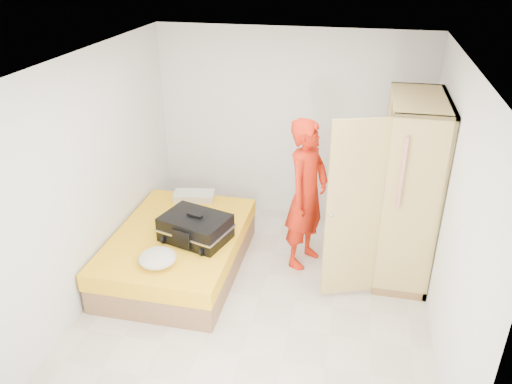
% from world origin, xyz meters
% --- Properties ---
extents(room, '(4.00, 4.02, 2.60)m').
position_xyz_m(room, '(0.00, 0.00, 1.30)').
color(room, beige).
rests_on(room, ground).
extents(bed, '(1.42, 2.02, 0.50)m').
position_xyz_m(bed, '(-1.05, 0.33, 0.25)').
color(bed, '#9A6746').
rests_on(bed, ground).
extents(wardrobe, '(1.14, 1.38, 2.10)m').
position_xyz_m(wardrobe, '(1.45, 0.85, 1.00)').
color(wardrobe, tan).
rests_on(wardrobe, ground).
extents(person, '(0.66, 0.78, 1.82)m').
position_xyz_m(person, '(0.38, 0.82, 0.91)').
color(person, red).
rests_on(person, ground).
extents(suitcase, '(0.86, 0.72, 0.32)m').
position_xyz_m(suitcase, '(-0.80, 0.25, 0.64)').
color(suitcase, black).
rests_on(suitcase, bed).
extents(round_cushion, '(0.39, 0.39, 0.15)m').
position_xyz_m(round_cushion, '(-1.03, -0.31, 0.57)').
color(round_cushion, beige).
rests_on(round_cushion, bed).
extents(pillow, '(0.56, 0.35, 0.09)m').
position_xyz_m(pillow, '(-1.13, 1.18, 0.55)').
color(pillow, beige).
rests_on(pillow, bed).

